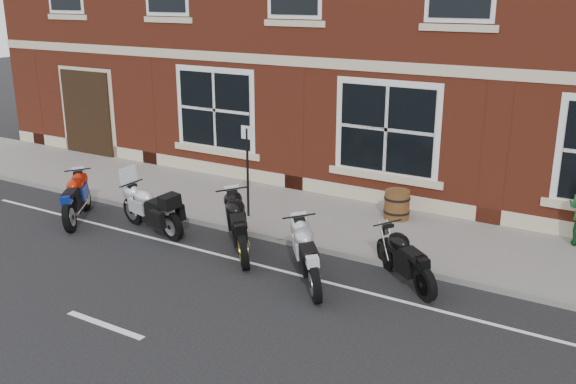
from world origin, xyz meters
name	(u,v)px	position (x,y,z in m)	size (l,w,h in m)	color
ground	(220,260)	(0.00, 0.00, 0.00)	(80.00, 80.00, 0.00)	black
sidewalk	(298,214)	(0.00, 3.00, 0.06)	(30.00, 3.00, 0.12)	slate
kerb	(260,235)	(0.00, 1.42, 0.06)	(30.00, 0.16, 0.12)	slate
moto_touring_silver	(151,207)	(-2.26, 0.54, 0.55)	(2.05, 0.65, 1.36)	black
moto_sport_red	(78,197)	(-4.19, 0.22, 0.55)	(1.36, 1.80, 0.96)	black
moto_sport_black	(241,223)	(0.10, 0.59, 0.60)	(1.63, 1.86, 1.05)	black
moto_sport_silver	(310,253)	(1.97, 0.07, 0.56)	(1.46, 1.79, 0.98)	black
moto_naked_black	(406,256)	(3.46, 0.93, 0.52)	(1.62, 1.38, 0.90)	black
barrel_planter	(397,205)	(2.14, 3.76, 0.45)	(0.59, 0.59, 0.66)	#503615
parking_sign	(247,165)	(-0.82, 2.16, 1.33)	(0.30, 0.06, 2.09)	black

